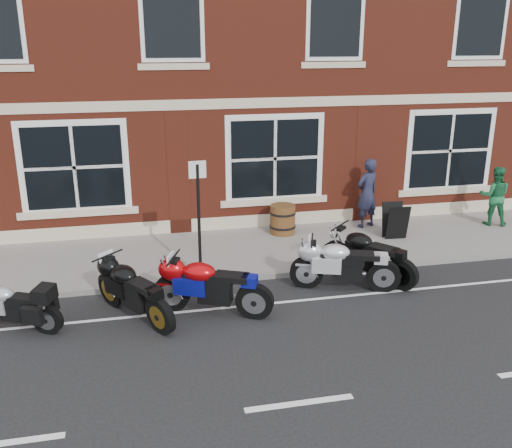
% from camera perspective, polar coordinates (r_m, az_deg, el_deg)
% --- Properties ---
extents(ground, '(80.00, 80.00, 0.00)m').
position_cam_1_polar(ground, '(11.03, -0.10, -8.57)').
color(ground, black).
rests_on(ground, ground).
extents(sidewalk, '(30.00, 3.00, 0.12)m').
position_cam_1_polar(sidewalk, '(13.70, -2.75, -2.81)').
color(sidewalk, slate).
rests_on(sidewalk, ground).
extents(kerb, '(30.00, 0.16, 0.12)m').
position_cam_1_polar(kerb, '(12.26, -1.50, -5.40)').
color(kerb, slate).
rests_on(kerb, ground).
extents(pub_building, '(24.00, 12.00, 12.00)m').
position_cam_1_polar(pub_building, '(20.26, -6.83, 21.00)').
color(pub_building, maroon).
rests_on(pub_building, ground).
extents(moto_touring_silver, '(1.75, 0.92, 1.24)m').
position_cam_1_polar(moto_touring_silver, '(11.03, -23.32, -7.26)').
color(moto_touring_silver, black).
rests_on(moto_touring_silver, ground).
extents(moto_sport_red, '(2.17, 1.11, 1.05)m').
position_cam_1_polar(moto_sport_red, '(10.68, -4.60, -6.01)').
color(moto_sport_red, black).
rests_on(moto_sport_red, ground).
extents(moto_sport_black, '(1.36, 1.98, 1.02)m').
position_cam_1_polar(moto_sport_black, '(10.74, -12.10, -6.33)').
color(moto_sport_black, black).
rests_on(moto_sport_black, ground).
extents(moto_sport_silver, '(2.17, 0.89, 1.01)m').
position_cam_1_polar(moto_sport_silver, '(11.79, 8.68, -3.86)').
color(moto_sport_silver, black).
rests_on(moto_sport_silver, ground).
extents(moto_naked_black, '(1.48, 1.92, 1.03)m').
position_cam_1_polar(moto_naked_black, '(12.38, 11.08, -2.87)').
color(moto_naked_black, black).
rests_on(moto_naked_black, ground).
extents(pedestrian_left, '(0.79, 0.65, 1.85)m').
position_cam_1_polar(pedestrian_left, '(15.35, 11.06, 3.05)').
color(pedestrian_left, '#1C1E32').
rests_on(pedestrian_left, sidewalk).
extents(pedestrian_right, '(0.97, 0.89, 1.60)m').
position_cam_1_polar(pedestrian_right, '(16.56, 22.75, 2.62)').
color(pedestrian_right, '#1C6237').
rests_on(pedestrian_right, sidewalk).
extents(a_board_sign, '(0.57, 0.41, 0.90)m').
position_cam_1_polar(a_board_sign, '(14.74, 13.75, 0.29)').
color(a_board_sign, black).
rests_on(a_board_sign, sidewalk).
extents(barrel_planter, '(0.68, 0.68, 0.75)m').
position_cam_1_polar(barrel_planter, '(14.70, 2.68, 0.48)').
color(barrel_planter, '#4F2515').
rests_on(barrel_planter, sidewalk).
extents(parking_sign, '(0.35, 0.07, 2.50)m').
position_cam_1_polar(parking_sign, '(11.75, -5.75, 1.25)').
color(parking_sign, black).
rests_on(parking_sign, sidewalk).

